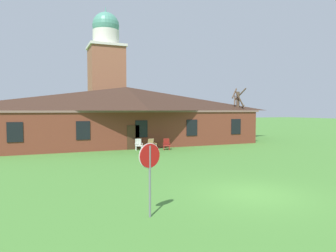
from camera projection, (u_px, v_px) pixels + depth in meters
The scene contains 8 objects.
ground_plane at pixel (254, 194), 12.04m from camera, with size 200.00×200.00×0.00m, color #477F33.
brick_building at pixel (127, 115), 30.53m from camera, with size 25.57×10.40×5.75m.
dome_tower at pixel (106, 76), 43.99m from camera, with size 5.18×5.18×18.53m.
stop_sign at pixel (150, 165), 9.41m from camera, with size 0.78×0.27×2.37m.
lawn_chair_by_porch at pixel (138, 144), 25.34m from camera, with size 0.71×0.75×0.96m.
lawn_chair_near_door at pixel (152, 144), 25.36m from camera, with size 0.68×0.71×0.96m.
lawn_chair_left_end at pixel (166, 144), 25.57m from camera, with size 0.77×0.82×0.96m.
bare_tree_beside_building at pixel (238, 112), 34.68m from camera, with size 1.71×1.66×5.99m.
Camera 1 is at (-7.77, -9.64, 3.40)m, focal length 31.94 mm.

